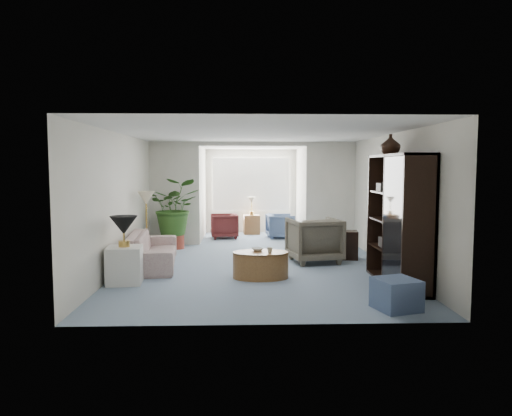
{
  "coord_description": "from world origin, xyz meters",
  "views": [
    {
      "loc": [
        -0.29,
        -8.59,
        1.89
      ],
      "look_at": [
        0.0,
        0.6,
        1.1
      ],
      "focal_mm": 33.53,
      "sensor_mm": 36.0,
      "label": 1
    }
  ],
  "objects_px": {
    "floor_lamp": "(146,198)",
    "sunroom_table": "(252,225)",
    "ottoman": "(396,294)",
    "entertainment_cabinet": "(398,220)",
    "wingback_chair": "(314,240)",
    "sunroom_chair_maroon": "(224,226)",
    "side_table_dark": "(346,245)",
    "sofa": "(152,250)",
    "coffee_cup": "(270,250)",
    "plant_pot": "(176,242)",
    "coffee_table": "(261,265)",
    "end_table": "(125,265)",
    "cabinet_urn": "(390,145)",
    "coffee_bowl": "(258,249)",
    "table_lamp": "(124,225)",
    "sunroom_chair_blue": "(280,226)",
    "framed_picture": "(394,178)"
  },
  "relations": [
    {
      "from": "end_table",
      "to": "table_lamp",
      "type": "bearing_deg",
      "value": 0.0
    },
    {
      "from": "sunroom_chair_maroon",
      "to": "entertainment_cabinet",
      "type": "bearing_deg",
      "value": 24.7
    },
    {
      "from": "wingback_chair",
      "to": "entertainment_cabinet",
      "type": "height_order",
      "value": "entertainment_cabinet"
    },
    {
      "from": "coffee_table",
      "to": "coffee_bowl",
      "type": "distance_m",
      "value": 0.27
    },
    {
      "from": "wingback_chair",
      "to": "entertainment_cabinet",
      "type": "distance_m",
      "value": 2.22
    },
    {
      "from": "cabinet_urn",
      "to": "wingback_chair",
      "type": "bearing_deg",
      "value": 128.19
    },
    {
      "from": "framed_picture",
      "to": "wingback_chair",
      "type": "relative_size",
      "value": 0.51
    },
    {
      "from": "plant_pot",
      "to": "end_table",
      "type": "bearing_deg",
      "value": -96.35
    },
    {
      "from": "framed_picture",
      "to": "end_table",
      "type": "relative_size",
      "value": 0.83
    },
    {
      "from": "table_lamp",
      "to": "coffee_table",
      "type": "xyz_separation_m",
      "value": [
        2.23,
        0.31,
        -0.73
      ]
    },
    {
      "from": "sofa",
      "to": "floor_lamp",
      "type": "xyz_separation_m",
      "value": [
        -0.28,
        0.88,
        0.93
      ]
    },
    {
      "from": "coffee_table",
      "to": "end_table",
      "type": "bearing_deg",
      "value": -172.04
    },
    {
      "from": "framed_picture",
      "to": "sunroom_table",
      "type": "xyz_separation_m",
      "value": [
        -2.45,
        4.91,
        -1.43
      ]
    },
    {
      "from": "framed_picture",
      "to": "sunroom_table",
      "type": "bearing_deg",
      "value": 116.53
    },
    {
      "from": "framed_picture",
      "to": "sunroom_table",
      "type": "height_order",
      "value": "framed_picture"
    },
    {
      "from": "wingback_chair",
      "to": "sunroom_table",
      "type": "bearing_deg",
      "value": -84.67
    },
    {
      "from": "wingback_chair",
      "to": "sunroom_table",
      "type": "distance_m",
      "value": 4.19
    },
    {
      "from": "cabinet_urn",
      "to": "end_table",
      "type": "bearing_deg",
      "value": -175.9
    },
    {
      "from": "coffee_cup",
      "to": "sunroom_chair_blue",
      "type": "bearing_deg",
      "value": 83.18
    },
    {
      "from": "coffee_table",
      "to": "plant_pot",
      "type": "xyz_separation_m",
      "value": [
        -1.86,
        3.02,
        -0.07
      ]
    },
    {
      "from": "cabinet_urn",
      "to": "plant_pot",
      "type": "relative_size",
      "value": 0.87
    },
    {
      "from": "coffee_cup",
      "to": "sunroom_chair_maroon",
      "type": "distance_m",
      "value": 4.82
    },
    {
      "from": "entertainment_cabinet",
      "to": "sunroom_chair_blue",
      "type": "relative_size",
      "value": 2.96
    },
    {
      "from": "table_lamp",
      "to": "cabinet_urn",
      "type": "xyz_separation_m",
      "value": [
        4.41,
        0.32,
        1.31
      ]
    },
    {
      "from": "end_table",
      "to": "coffee_table",
      "type": "relative_size",
      "value": 0.63
    },
    {
      "from": "table_lamp",
      "to": "sunroom_table",
      "type": "relative_size",
      "value": 0.81
    },
    {
      "from": "coffee_table",
      "to": "coffee_bowl",
      "type": "relative_size",
      "value": 4.75
    },
    {
      "from": "end_table",
      "to": "floor_lamp",
      "type": "bearing_deg",
      "value": 91.93
    },
    {
      "from": "table_lamp",
      "to": "sofa",
      "type": "bearing_deg",
      "value": 81.57
    },
    {
      "from": "ottoman",
      "to": "entertainment_cabinet",
      "type": "bearing_deg",
      "value": 71.44
    },
    {
      "from": "coffee_bowl",
      "to": "entertainment_cabinet",
      "type": "bearing_deg",
      "value": -14.9
    },
    {
      "from": "sofa",
      "to": "end_table",
      "type": "bearing_deg",
      "value": 165.41
    },
    {
      "from": "sunroom_chair_maroon",
      "to": "plant_pot",
      "type": "bearing_deg",
      "value": -38.99
    },
    {
      "from": "wingback_chair",
      "to": "plant_pot",
      "type": "height_order",
      "value": "wingback_chair"
    },
    {
      "from": "wingback_chair",
      "to": "side_table_dark",
      "type": "xyz_separation_m",
      "value": [
        0.7,
        0.3,
        -0.15
      ]
    },
    {
      "from": "sunroom_chair_blue",
      "to": "sunroom_chair_maroon",
      "type": "distance_m",
      "value": 1.5
    },
    {
      "from": "cabinet_urn",
      "to": "ottoman",
      "type": "xyz_separation_m",
      "value": [
        -0.46,
        -1.88,
        -2.06
      ]
    },
    {
      "from": "side_table_dark",
      "to": "sunroom_table",
      "type": "relative_size",
      "value": 1.07
    },
    {
      "from": "side_table_dark",
      "to": "sunroom_table",
      "type": "bearing_deg",
      "value": 116.53
    },
    {
      "from": "coffee_table",
      "to": "sunroom_chair_maroon",
      "type": "distance_m",
      "value": 4.7
    },
    {
      "from": "floor_lamp",
      "to": "sunroom_table",
      "type": "distance_m",
      "value": 4.25
    },
    {
      "from": "wingback_chair",
      "to": "ottoman",
      "type": "relative_size",
      "value": 1.9
    },
    {
      "from": "floor_lamp",
      "to": "ottoman",
      "type": "xyz_separation_m",
      "value": [
        4.03,
        -3.8,
        -1.04
      ]
    },
    {
      "from": "floor_lamp",
      "to": "entertainment_cabinet",
      "type": "xyz_separation_m",
      "value": [
        4.49,
        -2.42,
        -0.2
      ]
    },
    {
      "from": "sunroom_table",
      "to": "sunroom_chair_maroon",
      "type": "bearing_deg",
      "value": -135.0
    },
    {
      "from": "cabinet_urn",
      "to": "coffee_bowl",
      "type": "bearing_deg",
      "value": 177.56
    },
    {
      "from": "sunroom_chair_maroon",
      "to": "coffee_table",
      "type": "bearing_deg",
      "value": 4.21
    },
    {
      "from": "wingback_chair",
      "to": "plant_pot",
      "type": "distance_m",
      "value": 3.42
    },
    {
      "from": "floor_lamp",
      "to": "cabinet_urn",
      "type": "height_order",
      "value": "cabinet_urn"
    },
    {
      "from": "sofa",
      "to": "coffee_cup",
      "type": "xyz_separation_m",
      "value": [
        2.18,
        -1.14,
        0.18
      ]
    }
  ]
}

